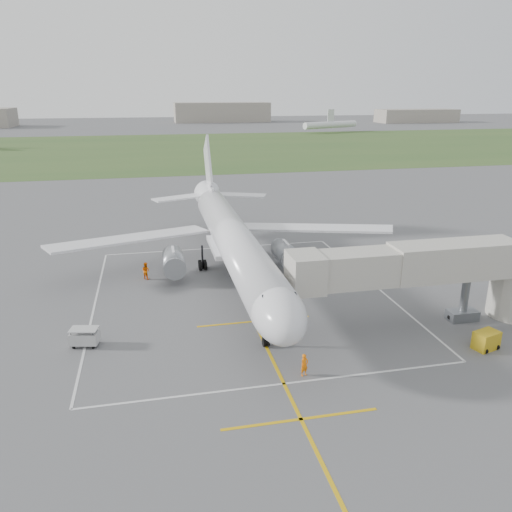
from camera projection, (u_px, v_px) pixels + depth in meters
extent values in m
plane|color=#505052|center=(235.00, 281.00, 52.95)|extent=(700.00, 700.00, 0.00)
cube|color=#355324|center=(171.00, 149.00, 173.57)|extent=(700.00, 120.00, 0.02)
cube|color=gold|center=(243.00, 299.00, 48.31)|extent=(0.25, 60.00, 0.01)
cube|color=gold|center=(301.00, 419.00, 30.68)|extent=(10.00, 0.25, 0.01)
cube|color=gold|center=(254.00, 321.00, 43.67)|extent=(10.00, 0.25, 0.01)
cube|color=silver|center=(219.00, 248.00, 64.08)|extent=(28.00, 0.20, 0.01)
cube|color=silver|center=(284.00, 384.00, 34.39)|extent=(28.00, 0.20, 0.01)
cube|color=silver|center=(94.00, 308.00, 46.45)|extent=(0.20, 32.00, 0.01)
cube|color=silver|center=(373.00, 284.00, 52.02)|extent=(0.20, 32.00, 0.01)
cylinder|color=silver|center=(234.00, 240.00, 51.53)|extent=(3.80, 36.00, 3.80)
ellipsoid|color=silver|center=(278.00, 312.00, 34.83)|extent=(3.80, 7.22, 3.80)
cube|color=black|center=(281.00, 304.00, 33.66)|extent=(2.40, 1.60, 0.99)
cone|color=silver|center=(210.00, 197.00, 70.43)|extent=(3.80, 6.00, 3.80)
cube|color=silver|center=(312.00, 228.00, 59.46)|extent=(17.93, 11.24, 1.23)
cube|color=silver|center=(132.00, 238.00, 55.28)|extent=(17.93, 11.24, 1.23)
cube|color=silver|center=(230.00, 246.00, 54.80)|extent=(4.20, 8.00, 0.50)
cube|color=silver|center=(208.00, 166.00, 69.72)|extent=(0.30, 7.89, 8.65)
cube|color=silver|center=(211.00, 190.00, 68.62)|extent=(0.35, 5.00, 1.20)
cube|color=silver|center=(239.00, 195.00, 70.92)|extent=(7.85, 5.03, 0.20)
cube|color=silver|center=(180.00, 198.00, 69.25)|extent=(7.85, 5.03, 0.20)
cylinder|color=gray|center=(285.00, 253.00, 55.90)|extent=(2.30, 4.20, 2.30)
cube|color=silver|center=(286.00, 247.00, 55.37)|extent=(0.25, 2.40, 1.20)
cylinder|color=gray|center=(174.00, 261.00, 53.44)|extent=(2.30, 4.20, 2.30)
cube|color=silver|center=(173.00, 254.00, 52.91)|extent=(0.25, 2.40, 1.20)
cylinder|color=black|center=(266.00, 331.00, 39.09)|extent=(0.18, 0.18, 2.60)
cylinder|color=black|center=(264.00, 342.00, 39.35)|extent=(0.28, 0.80, 0.80)
cylinder|color=black|center=(267.00, 341.00, 39.39)|extent=(0.28, 0.80, 0.80)
cylinder|color=black|center=(253.00, 254.00, 57.26)|extent=(0.22, 0.22, 2.80)
cylinder|color=black|center=(251.00, 263.00, 57.17)|extent=(0.32, 0.96, 0.96)
cylinder|color=black|center=(256.00, 262.00, 57.28)|extent=(0.32, 0.96, 0.96)
cylinder|color=black|center=(250.00, 261.00, 57.82)|extent=(0.32, 0.96, 0.96)
cylinder|color=black|center=(255.00, 260.00, 57.93)|extent=(0.32, 0.96, 0.96)
cylinder|color=black|center=(202.00, 257.00, 56.11)|extent=(0.22, 0.22, 2.80)
cylinder|color=black|center=(200.00, 266.00, 56.02)|extent=(0.32, 0.96, 0.96)
cylinder|color=black|center=(205.00, 266.00, 56.13)|extent=(0.32, 0.96, 0.96)
cylinder|color=black|center=(200.00, 264.00, 56.67)|extent=(0.32, 0.96, 0.96)
cylinder|color=black|center=(205.00, 264.00, 56.78)|extent=(0.32, 0.96, 0.96)
cube|color=#ACA69B|center=(357.00, 268.00, 40.20)|extent=(11.09, 2.90, 2.80)
cube|color=#ACA69B|center=(454.00, 260.00, 41.90)|extent=(11.09, 3.10, 3.00)
cube|color=#ACA69B|center=(305.00, 272.00, 39.33)|extent=(2.60, 3.40, 3.00)
cylinder|color=slate|center=(465.00, 298.00, 43.34)|extent=(0.70, 0.70, 4.20)
cube|color=slate|center=(462.00, 315.00, 43.87)|extent=(2.60, 1.40, 0.90)
cylinder|color=black|center=(452.00, 317.00, 43.70)|extent=(0.70, 0.30, 0.70)
cylinder|color=black|center=(472.00, 315.00, 44.10)|extent=(0.70, 0.30, 0.70)
cube|color=#BA9717|center=(486.00, 340.00, 38.88)|extent=(2.21, 1.76, 1.45)
cylinder|color=black|center=(485.00, 351.00, 38.29)|extent=(0.31, 0.46, 0.42)
cylinder|color=black|center=(497.00, 347.00, 38.91)|extent=(0.31, 0.46, 0.42)
cube|color=#B3B3B3|center=(85.00, 337.00, 39.31)|extent=(2.35, 1.70, 0.94)
cube|color=#B3B3B3|center=(84.00, 329.00, 39.08)|extent=(2.35, 1.70, 0.07)
cylinder|color=black|center=(71.00, 339.00, 38.77)|extent=(0.07, 0.07, 1.11)
cylinder|color=black|center=(93.00, 339.00, 38.77)|extent=(0.07, 0.07, 1.11)
cylinder|color=black|center=(76.00, 332.00, 39.74)|extent=(0.07, 0.07, 1.11)
cylinder|color=black|center=(97.00, 332.00, 39.74)|extent=(0.07, 0.07, 1.11)
cylinder|color=black|center=(74.00, 347.00, 39.04)|extent=(0.22, 0.37, 0.34)
cylinder|color=black|center=(93.00, 347.00, 39.04)|extent=(0.22, 0.37, 0.34)
cylinder|color=black|center=(78.00, 341.00, 39.93)|extent=(0.22, 0.37, 0.34)
cylinder|color=black|center=(97.00, 341.00, 39.93)|extent=(0.22, 0.37, 0.34)
imported|color=orange|center=(304.00, 365.00, 35.16)|extent=(0.70, 0.58, 1.66)
imported|color=orange|center=(146.00, 271.00, 53.27)|extent=(1.15, 1.12, 1.87)
cube|color=gray|center=(222.00, 112.00, 318.81)|extent=(60.00, 20.00, 12.00)
cube|color=gray|center=(417.00, 116.00, 315.49)|extent=(50.00, 18.00, 8.00)
cylinder|color=silver|center=(330.00, 125.00, 240.63)|extent=(30.81, 15.12, 3.20)
cube|color=silver|center=(331.00, 115.00, 239.21)|extent=(3.81, 1.80, 5.50)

